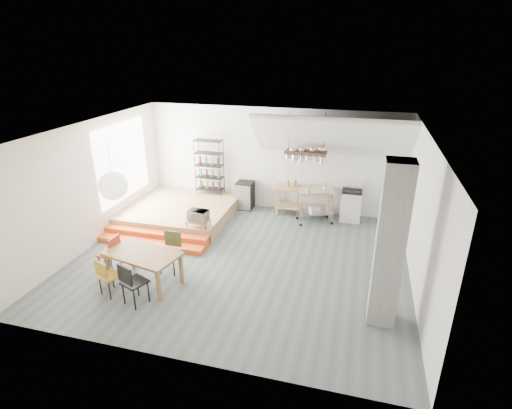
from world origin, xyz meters
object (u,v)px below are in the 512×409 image
(stove, at_px, (351,205))
(mini_fridge, at_px, (245,195))
(rolling_cart, at_px, (315,202))
(dining_table, at_px, (143,256))

(stove, bearing_deg, mini_fridge, 179.24)
(rolling_cart, relative_size, mini_fridge, 1.30)
(dining_table, height_order, mini_fridge, mini_fridge)
(mini_fridge, bearing_deg, dining_table, -100.90)
(stove, distance_m, mini_fridge, 3.32)
(rolling_cart, height_order, mini_fridge, rolling_cart)
(rolling_cart, xyz_separation_m, mini_fridge, (-2.31, 0.50, -0.21))
(dining_table, bearing_deg, stove, 60.42)
(mini_fridge, bearing_deg, rolling_cart, -12.24)
(stove, distance_m, dining_table, 6.33)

